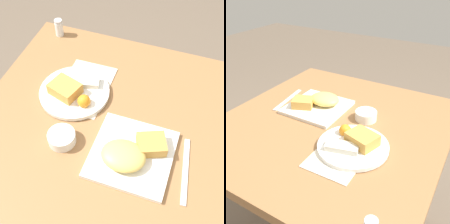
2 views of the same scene
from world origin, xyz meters
The scene contains 8 objects.
ground_plane centered at (0.00, 0.00, 0.00)m, with size 8.00×8.00×0.00m, color brown.
dining_table centered at (0.00, 0.00, 0.64)m, with size 0.85×0.89×0.73m.
menu_card centered at (-0.12, 0.14, 0.73)m, with size 0.17×0.25×0.00m.
plate_square_near centered at (0.12, -0.07, 0.75)m, with size 0.24×0.24×0.06m.
plate_oval_far centered at (-0.14, 0.10, 0.75)m, with size 0.24×0.24×0.05m.
sauce_ramekin centered at (-0.10, -0.09, 0.75)m, with size 0.09×0.09×0.04m.
salt_shaker centered at (-0.33, 0.38, 0.76)m, with size 0.03×0.03×0.07m.
butter_knife centered at (0.28, -0.06, 0.73)m, with size 0.05×0.22×0.00m.
Camera 1 is at (0.22, -0.53, 1.54)m, focal length 50.00 mm.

